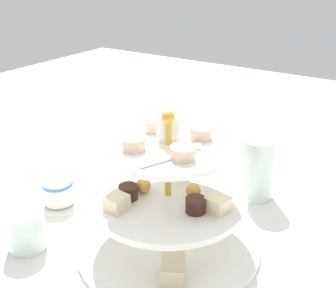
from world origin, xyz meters
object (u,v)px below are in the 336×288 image
at_px(tiered_serving_stand, 168,206).
at_px(butter_knife_right, 138,167).
at_px(teacup_with_saucer, 59,193).
at_px(water_glass_tall_right, 257,168).
at_px(water_glass_short_left, 26,230).

bearing_deg(tiered_serving_stand, butter_knife_right, 47.14).
height_order(tiered_serving_stand, teacup_with_saucer, tiered_serving_stand).
relative_size(water_glass_tall_right, butter_knife_right, 0.74).
distance_m(teacup_with_saucer, butter_knife_right, 0.21).
bearing_deg(water_glass_tall_right, tiered_serving_stand, 163.99).
height_order(tiered_serving_stand, water_glass_short_left, tiered_serving_stand).
xyz_separation_m(teacup_with_saucer, butter_knife_right, (0.20, -0.04, -0.02)).
bearing_deg(tiered_serving_stand, teacup_with_saucer, 93.02).
height_order(water_glass_tall_right, teacup_with_saucer, water_glass_tall_right).
distance_m(tiered_serving_stand, water_glass_short_left, 0.24).
xyz_separation_m(water_glass_tall_right, water_glass_short_left, (-0.35, 0.26, -0.03)).
height_order(teacup_with_saucer, butter_knife_right, teacup_with_saucer).
bearing_deg(water_glass_tall_right, water_glass_short_left, 143.96).
bearing_deg(butter_knife_right, tiered_serving_stand, 96.93).
xyz_separation_m(water_glass_short_left, butter_knife_right, (0.32, 0.01, -0.03)).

